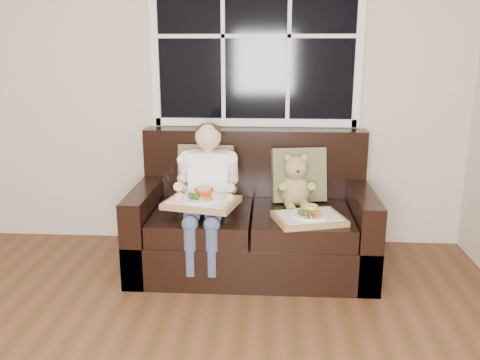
# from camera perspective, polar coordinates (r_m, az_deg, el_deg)

# --- Properties ---
(room_walls) EXTENTS (4.52, 5.02, 2.71)m
(room_walls) POSITION_cam_1_polar(r_m,az_deg,el_deg) (1.67, -22.13, 14.07)
(room_walls) COLOR beige
(room_walls) RESTS_ON ground
(window_back) EXTENTS (1.62, 0.04, 1.37)m
(window_back) POSITION_cam_1_polar(r_m,az_deg,el_deg) (3.99, 1.81, 15.85)
(window_back) COLOR black
(window_back) RESTS_ON room_walls
(loveseat) EXTENTS (1.70, 0.92, 0.96)m
(loveseat) POSITION_cam_1_polar(r_m,az_deg,el_deg) (3.76, 1.41, -4.95)
(loveseat) COLOR black
(loveseat) RESTS_ON ground
(pillow_left) EXTENTS (0.42, 0.20, 0.43)m
(pillow_left) POSITION_cam_1_polar(r_m,az_deg,el_deg) (3.83, -3.81, 0.86)
(pillow_left) COLOR brown
(pillow_left) RESTS_ON loveseat
(pillow_right) EXTENTS (0.42, 0.24, 0.41)m
(pillow_right) POSITION_cam_1_polar(r_m,az_deg,el_deg) (3.81, 6.60, 0.59)
(pillow_right) COLOR brown
(pillow_right) RESTS_ON loveseat
(child) EXTENTS (0.41, 0.61, 0.93)m
(child) POSITION_cam_1_polar(r_m,az_deg,el_deg) (3.56, -3.70, -0.20)
(child) COLOR white
(child) RESTS_ON loveseat
(teddy_bear) EXTENTS (0.25, 0.31, 0.40)m
(teddy_bear) POSITION_cam_1_polar(r_m,az_deg,el_deg) (3.71, 6.22, -0.45)
(teddy_bear) COLOR tan
(teddy_bear) RESTS_ON loveseat
(tray_left) EXTENTS (0.53, 0.45, 0.11)m
(tray_left) POSITION_cam_1_polar(r_m,az_deg,el_deg) (3.41, -4.31, -2.32)
(tray_left) COLOR #A7824B
(tray_left) RESTS_ON child
(tray_right) EXTENTS (0.52, 0.45, 0.10)m
(tray_right) POSITION_cam_1_polar(r_m,az_deg,el_deg) (3.41, 7.74, -4.12)
(tray_right) COLOR #A7824B
(tray_right) RESTS_ON loveseat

